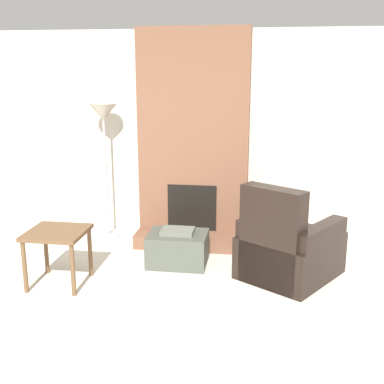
{
  "coord_description": "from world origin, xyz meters",
  "views": [
    {
      "loc": [
        0.83,
        -3.11,
        2.11
      ],
      "look_at": [
        0.0,
        2.56,
        0.65
      ],
      "focal_mm": 45.0,
      "sensor_mm": 36.0,
      "label": 1
    }
  ],
  "objects_px": {
    "ottoman": "(178,248)",
    "armchair": "(287,250)",
    "side_table": "(57,239)",
    "floor_lamp_left": "(104,122)"
  },
  "relations": [
    {
      "from": "armchair",
      "to": "side_table",
      "type": "height_order",
      "value": "armchair"
    },
    {
      "from": "side_table",
      "to": "armchair",
      "type": "bearing_deg",
      "value": 11.94
    },
    {
      "from": "ottoman",
      "to": "armchair",
      "type": "distance_m",
      "value": 1.2
    },
    {
      "from": "armchair",
      "to": "floor_lamp_left",
      "type": "height_order",
      "value": "floor_lamp_left"
    },
    {
      "from": "ottoman",
      "to": "floor_lamp_left",
      "type": "xyz_separation_m",
      "value": [
        -1.06,
        0.79,
        1.3
      ]
    },
    {
      "from": "ottoman",
      "to": "floor_lamp_left",
      "type": "relative_size",
      "value": 0.38
    },
    {
      "from": "armchair",
      "to": "side_table",
      "type": "bearing_deg",
      "value": 45.44
    },
    {
      "from": "ottoman",
      "to": "armchair",
      "type": "height_order",
      "value": "armchair"
    },
    {
      "from": "side_table",
      "to": "floor_lamp_left",
      "type": "bearing_deg",
      "value": 88.47
    },
    {
      "from": "armchair",
      "to": "floor_lamp_left",
      "type": "distance_m",
      "value": 2.72
    }
  ]
}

